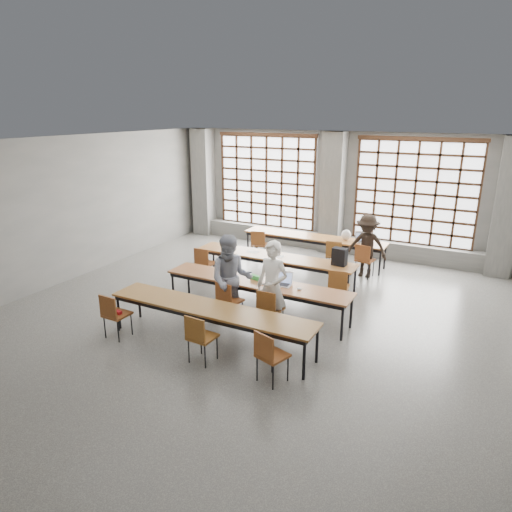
% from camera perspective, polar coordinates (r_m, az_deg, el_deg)
% --- Properties ---
extents(floor, '(11.00, 11.00, 0.00)m').
position_cam_1_polar(floor, '(9.48, -1.11, -7.62)').
color(floor, '#4E4E4B').
rests_on(floor, ground).
extents(ceiling, '(11.00, 11.00, 0.00)m').
position_cam_1_polar(ceiling, '(8.58, -1.25, 14.00)').
color(ceiling, silver).
rests_on(ceiling, floor).
extents(wall_back, '(10.00, 0.00, 10.00)m').
position_cam_1_polar(wall_back, '(13.83, 9.93, 7.89)').
color(wall_back, '#5E5F5C').
rests_on(wall_back, floor).
extents(wall_left, '(0.00, 11.00, 11.00)m').
position_cam_1_polar(wall_left, '(12.03, -22.65, 5.33)').
color(wall_left, '#5E5F5C').
rests_on(wall_left, floor).
extents(column_left, '(0.60, 0.55, 3.50)m').
position_cam_1_polar(column_left, '(15.54, -6.57, 9.11)').
color(column_left, '#565654').
rests_on(column_left, floor).
extents(column_mid, '(0.60, 0.55, 3.50)m').
position_cam_1_polar(column_mid, '(13.57, 9.56, 7.73)').
color(column_mid, '#565654').
rests_on(column_mid, floor).
extents(column_right, '(0.60, 0.55, 3.50)m').
position_cam_1_polar(column_right, '(12.93, 28.89, 5.27)').
color(column_right, '#565654').
rests_on(column_right, floor).
extents(window_left, '(3.32, 0.12, 3.00)m').
position_cam_1_polar(window_left, '(14.57, 1.33, 9.24)').
color(window_left, white).
rests_on(window_left, wall_back).
extents(window_right, '(3.32, 0.12, 3.00)m').
position_cam_1_polar(window_right, '(13.23, 19.23, 7.39)').
color(window_right, white).
rests_on(window_right, wall_back).
extents(sill_ledge, '(9.80, 0.35, 0.50)m').
position_cam_1_polar(sill_ledge, '(13.98, 9.36, 1.71)').
color(sill_ledge, '#565654').
rests_on(sill_ledge, floor).
extents(desk_row_a, '(4.00, 0.70, 0.73)m').
position_cam_1_polar(desk_row_a, '(12.74, 7.21, 2.16)').
color(desk_row_a, brown).
rests_on(desk_row_a, floor).
extents(desk_row_b, '(4.00, 0.70, 0.73)m').
position_cam_1_polar(desk_row_b, '(10.97, 2.27, -0.29)').
color(desk_row_b, brown).
rests_on(desk_row_b, floor).
extents(desk_row_c, '(4.00, 0.70, 0.73)m').
position_cam_1_polar(desk_row_c, '(9.35, 0.05, -3.55)').
color(desk_row_c, brown).
rests_on(desk_row_c, floor).
extents(desk_row_d, '(4.00, 0.70, 0.73)m').
position_cam_1_polar(desk_row_d, '(8.20, -5.76, -6.81)').
color(desk_row_d, brown).
rests_on(desk_row_d, floor).
extents(chair_back_left, '(0.51, 0.51, 0.88)m').
position_cam_1_polar(chair_back_left, '(12.75, 0.37, 1.73)').
color(chair_back_left, brown).
rests_on(chair_back_left, floor).
extents(chair_back_mid, '(0.47, 0.48, 0.88)m').
position_cam_1_polar(chair_back_mid, '(11.95, 9.76, 0.35)').
color(chair_back_mid, brown).
rests_on(chair_back_mid, floor).
extents(chair_back_right, '(0.48, 0.48, 0.88)m').
position_cam_1_polar(chair_back_right, '(11.76, 13.35, -0.18)').
color(chair_back_right, brown).
rests_on(chair_back_right, floor).
extents(chair_mid_left, '(0.43, 0.43, 0.88)m').
position_cam_1_polar(chair_mid_left, '(11.24, -6.50, -0.62)').
color(chair_mid_left, brown).
rests_on(chair_mid_left, floor).
extents(chair_mid_centre, '(0.53, 0.53, 0.88)m').
position_cam_1_polar(chair_mid_centre, '(10.32, 2.66, -2.22)').
color(chair_mid_centre, maroon).
rests_on(chair_mid_centre, floor).
extents(chair_mid_right, '(0.48, 0.48, 0.88)m').
position_cam_1_polar(chair_mid_right, '(9.84, 10.26, -3.52)').
color(chair_mid_right, brown).
rests_on(chair_mid_right, floor).
extents(chair_front_left, '(0.49, 0.49, 0.88)m').
position_cam_1_polar(chair_front_left, '(9.03, -3.58, -5.25)').
color(chair_front_left, brown).
rests_on(chair_front_left, floor).
extents(chair_front_right, '(0.44, 0.45, 0.88)m').
position_cam_1_polar(chair_front_right, '(8.63, 1.63, -6.36)').
color(chair_front_right, brown).
rests_on(chair_front_right, floor).
extents(chair_near_left, '(0.43, 0.44, 0.88)m').
position_cam_1_polar(chair_near_left, '(8.82, -17.38, -6.67)').
color(chair_near_left, maroon).
rests_on(chair_near_left, floor).
extents(chair_near_mid, '(0.44, 0.45, 0.88)m').
position_cam_1_polar(chair_near_mid, '(7.69, -7.08, -9.68)').
color(chair_near_mid, brown).
rests_on(chair_near_mid, floor).
extents(chair_near_right, '(0.53, 0.53, 0.88)m').
position_cam_1_polar(chair_near_right, '(7.12, 1.66, -11.94)').
color(chair_near_right, brown).
rests_on(chair_near_right, floor).
extents(student_male, '(0.70, 0.50, 1.78)m').
position_cam_1_polar(student_male, '(8.60, 2.06, -3.89)').
color(student_male, white).
rests_on(student_male, floor).
extents(student_female, '(1.08, 1.00, 1.79)m').
position_cam_1_polar(student_female, '(8.99, -3.12, -2.90)').
color(student_female, '#172246').
rests_on(student_female, floor).
extents(student_back, '(1.04, 0.60, 1.61)m').
position_cam_1_polar(student_back, '(11.80, 13.66, 1.22)').
color(student_back, black).
rests_on(student_back, floor).
extents(laptop_front, '(0.38, 0.33, 0.26)m').
position_cam_1_polar(laptop_front, '(9.17, 3.40, -3.16)').
color(laptop_front, silver).
rests_on(laptop_front, desk_row_c).
extents(laptop_back, '(0.45, 0.42, 0.26)m').
position_cam_1_polar(laptop_back, '(12.43, 13.14, 2.04)').
color(laptop_back, '#B2B2B7').
rests_on(laptop_back, desk_row_a).
extents(mouse, '(0.11, 0.09, 0.04)m').
position_cam_1_polar(mouse, '(8.93, 5.42, -4.10)').
color(mouse, white).
rests_on(mouse, desk_row_c).
extents(green_box, '(0.26, 0.14, 0.09)m').
position_cam_1_polar(green_box, '(9.39, 0.00, -2.72)').
color(green_box, green).
rests_on(green_box, desk_row_c).
extents(phone, '(0.14, 0.10, 0.01)m').
position_cam_1_polar(phone, '(9.16, 0.76, -3.52)').
color(phone, black).
rests_on(phone, desk_row_c).
extents(paper_sheet_a, '(0.30, 0.22, 0.00)m').
position_cam_1_polar(paper_sheet_a, '(11.24, -0.38, 0.54)').
color(paper_sheet_a, white).
rests_on(paper_sheet_a, desk_row_b).
extents(paper_sheet_c, '(0.33, 0.25, 0.00)m').
position_cam_1_polar(paper_sheet_c, '(10.91, 2.75, -0.03)').
color(paper_sheet_c, silver).
rests_on(paper_sheet_c, desk_row_b).
extents(backpack, '(0.34, 0.23, 0.40)m').
position_cam_1_polar(backpack, '(10.38, 10.41, -0.09)').
color(backpack, black).
rests_on(backpack, desk_row_b).
extents(plastic_bag, '(0.30, 0.26, 0.29)m').
position_cam_1_polar(plastic_bag, '(12.46, 11.20, 2.60)').
color(plastic_bag, white).
rests_on(plastic_bag, desk_row_a).
extents(red_pouch, '(0.21, 0.10, 0.06)m').
position_cam_1_polar(red_pouch, '(8.88, -16.99, -6.71)').
color(red_pouch, maroon).
rests_on(red_pouch, chair_near_left).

